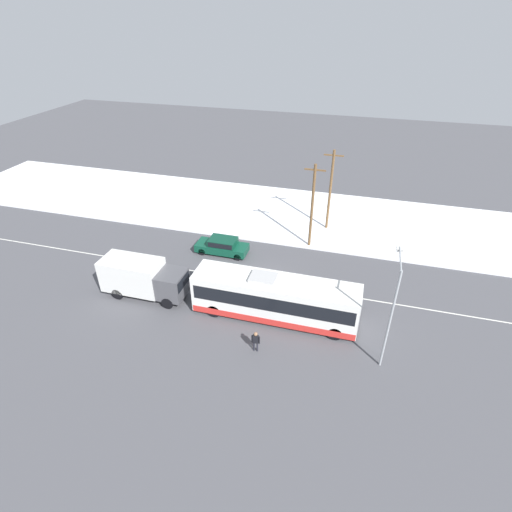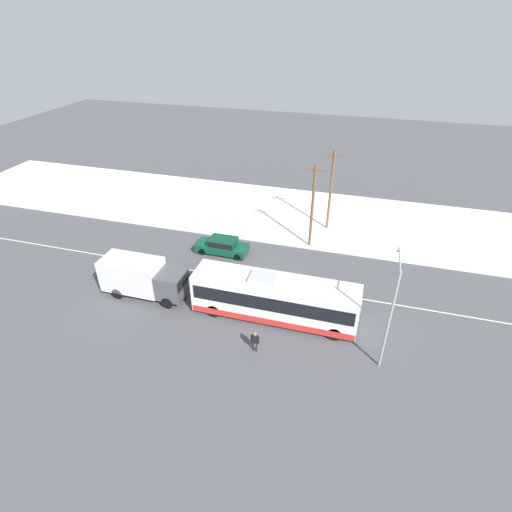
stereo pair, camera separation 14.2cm
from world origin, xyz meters
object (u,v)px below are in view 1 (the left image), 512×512
Objects in this scene: box_truck at (142,277)px; utility_pole_snowlot at (330,190)px; city_bus at (275,298)px; pedestrian_at_stop at (256,340)px; streetlamp at (393,301)px; utility_pole_roadside at (312,205)px; sedan_car at (222,245)px.

box_truck is 19.05m from utility_pole_snowlot.
city_bus reaches higher than pedestrian_at_stop.
streetlamp is 0.89× the size of utility_pole_snowlot.
utility_pole_snowlot is (-5.47, 16.34, -0.38)m from streetlamp.
box_truck reaches higher than pedestrian_at_stop.
utility_pole_snowlot is (1.11, 3.84, 0.06)m from utility_pole_roadside.
sedan_car is 12.37m from pedestrian_at_stop.
utility_pole_snowlot is at bearing 82.60° from city_bus.
sedan_car is at bearing 146.54° from streetlamp.
city_bus is 3.67m from pedestrian_at_stop.
utility_pole_snowlot is (1.87, 14.36, 2.53)m from city_bus.
utility_pole_roadside is (10.94, 10.70, 2.47)m from box_truck.
streetlamp is at bearing -15.13° from city_bus.
sedan_car is (3.68, 7.35, -0.83)m from box_truck.
sedan_car is 2.96× the size of pedestrian_at_stop.
city_bus is 14.69m from utility_pole_snowlot.
utility_pole_snowlot is at bearing 108.52° from streetlamp.
utility_pole_roadside reaches higher than pedestrian_at_stop.
utility_pole_snowlot is at bearing 82.84° from pedestrian_at_stop.
city_bus is at bearing 1.05° from box_truck.
city_bus is 10.83m from utility_pole_roadside.
streetlamp is at bearing -62.25° from utility_pole_roadside.
pedestrian_at_stop is 14.49m from utility_pole_roadside.
utility_pole_snowlot reaches higher than sedan_car.
streetlamp is (13.85, -9.15, 3.75)m from sedan_car.
city_bus is at bearing 164.87° from streetlamp.
pedestrian_at_stop is 8.67m from streetlamp.
box_truck is 0.82× the size of utility_pole_roadside.
pedestrian_at_stop is at bearing -168.31° from streetlamp.
utility_pole_roadside reaches higher than city_bus.
box_truck is at bearing 160.88° from pedestrian_at_stop.
city_bus is 1.79× the size of box_truck.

